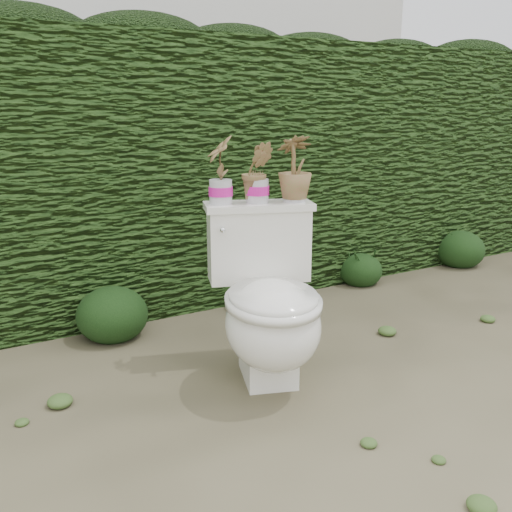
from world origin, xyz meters
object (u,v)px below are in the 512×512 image
toilet (269,306)px  potted_plant_center (257,174)px  potted_plant_left (220,172)px  potted_plant_right (295,170)px

toilet → potted_plant_center: size_ratio=2.99×
potted_plant_left → potted_plant_center: size_ratio=1.10×
toilet → potted_plant_left: potted_plant_left is taller
potted_plant_center → toilet: bearing=-85.2°
potted_plant_left → potted_plant_right: bearing=85.7°
potted_plant_center → potted_plant_right: 0.18m
potted_plant_center → potted_plant_right: size_ratio=0.91×
toilet → potted_plant_left: (-0.09, 0.28, 0.57)m
potted_plant_left → potted_plant_center: (0.16, -0.06, -0.01)m
potted_plant_center → potted_plant_right: bearing=3.1°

